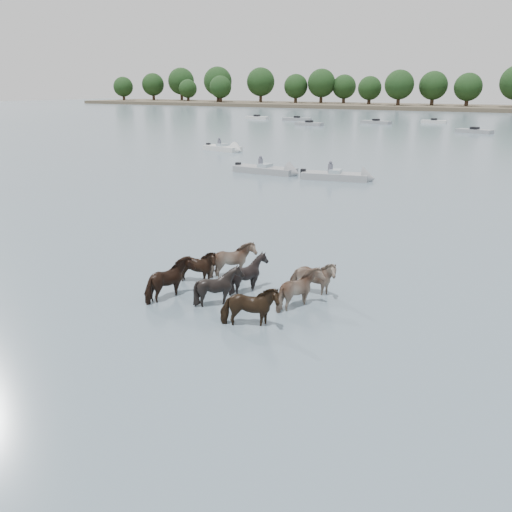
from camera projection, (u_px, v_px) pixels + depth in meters
The scene contains 7 objects.
ground at pixel (251, 308), 16.69m from camera, with size 400.00×400.00×0.00m, color #4D616F.
shoreline at pixel (300, 105), 173.88m from camera, with size 160.00×30.00×1.00m, color #4C4233.
pony_herd at pixel (238, 281), 17.44m from camera, with size 5.72×4.86×1.46m.
motorboat_a at pixel (274, 171), 41.68m from camera, with size 5.60×1.73×1.92m.
motorboat_b at pixel (346, 177), 38.99m from camera, with size 5.46×2.59×1.92m.
motorboat_f at pixel (228, 149), 55.97m from camera, with size 4.91×2.45×1.92m.
treeline at pixel (290, 84), 173.86m from camera, with size 147.88×20.93×12.57m.
Camera 1 is at (7.84, -13.31, 6.51)m, focal length 38.32 mm.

